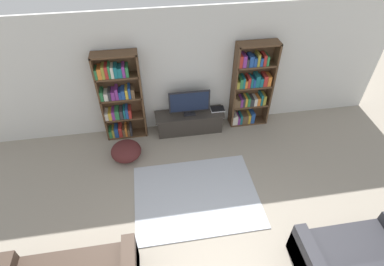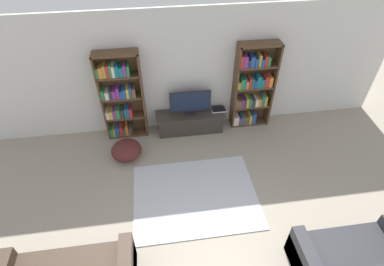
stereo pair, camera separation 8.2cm
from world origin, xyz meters
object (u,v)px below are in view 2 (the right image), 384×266
(tv_stand, at_px, (190,122))
(laptop, at_px, (218,109))
(couch_right_sofa, at_px, (356,265))
(bookshelf_left, at_px, (121,97))
(beanbag_ottoman, at_px, (126,150))
(bookshelf_right, at_px, (252,87))
(television, at_px, (190,102))

(tv_stand, height_order, laptop, laptop)
(couch_right_sofa, bearing_deg, tv_stand, 117.55)
(bookshelf_left, xyz_separation_m, beanbag_ottoman, (0.02, -0.75, -0.78))
(beanbag_ottoman, bearing_deg, couch_right_sofa, -41.68)
(tv_stand, bearing_deg, couch_right_sofa, -62.45)
(bookshelf_right, bearing_deg, laptop, -175.16)
(bookshelf_right, relative_size, beanbag_ottoman, 3.22)
(laptop, relative_size, couch_right_sofa, 0.20)
(bookshelf_right, xyz_separation_m, laptop, (-0.70, -0.06, -0.46))
(tv_stand, relative_size, television, 1.72)
(television, distance_m, couch_right_sofa, 3.94)
(television, height_order, laptop, television)
(tv_stand, distance_m, couch_right_sofa, 3.93)
(bookshelf_right, xyz_separation_m, tv_stand, (-1.33, -0.10, -0.70))
(beanbag_ottoman, bearing_deg, bookshelf_right, 15.41)
(beanbag_ottoman, bearing_deg, laptop, 18.92)
(bookshelf_left, distance_m, television, 1.41)
(television, xyz_separation_m, couch_right_sofa, (1.82, -3.47, -0.47))
(bookshelf_right, bearing_deg, tv_stand, -175.55)
(bookshelf_left, xyz_separation_m, television, (1.39, -0.12, -0.19))
(tv_stand, relative_size, couch_right_sofa, 0.95)
(couch_right_sofa, bearing_deg, television, 117.63)
(tv_stand, distance_m, television, 0.53)
(laptop, bearing_deg, tv_stand, -176.00)
(beanbag_ottoman, bearing_deg, television, 24.61)
(bookshelf_left, bearing_deg, laptop, -1.76)
(tv_stand, distance_m, beanbag_ottoman, 1.52)
(couch_right_sofa, bearing_deg, laptop, 108.68)
(tv_stand, relative_size, beanbag_ottoman, 2.47)
(bookshelf_left, relative_size, laptop, 6.28)
(bookshelf_left, xyz_separation_m, bookshelf_right, (2.72, -0.00, -0.02))
(television, distance_m, beanbag_ottoman, 1.62)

